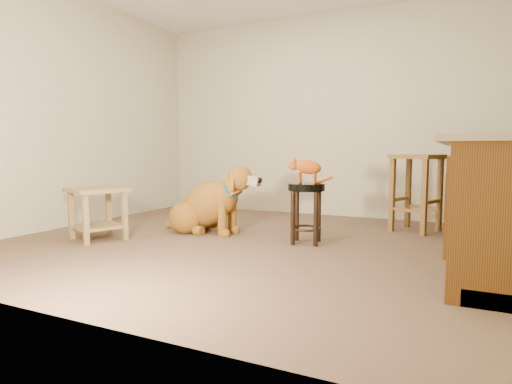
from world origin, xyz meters
The scene contains 8 objects.
floor centered at (0.00, 0.00, 0.00)m, with size 4.50×4.00×0.01m, color brown.
room_shell centered at (0.00, 0.00, 1.68)m, with size 4.54×4.04×2.62m.
cabinet_run centered at (1.94, 0.30, 0.44)m, with size 0.70×2.56×0.94m.
padded_stool centered at (0.44, 0.22, 0.39)m, with size 0.34×0.34×0.55m.
wood_stool centered at (1.29, 1.28, 0.42)m, with size 0.57×0.57×0.81m.
side_table centered at (-1.41, -0.48, 0.33)m, with size 0.63×0.63×0.50m.
golden_retriever centered at (-0.65, 0.28, 0.28)m, with size 1.19×0.59×0.75m.
tabby_kitten centered at (0.43, 0.22, 0.70)m, with size 0.40×0.20×0.26m.
Camera 1 is at (1.70, -3.47, 0.85)m, focal length 30.00 mm.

